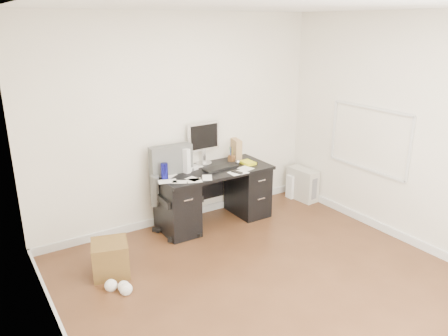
{
  "coord_description": "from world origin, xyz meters",
  "views": [
    {
      "loc": [
        -2.48,
        -2.95,
        2.57
      ],
      "look_at": [
        0.17,
        1.2,
        0.92
      ],
      "focal_mm": 35.0,
      "sensor_mm": 36.0,
      "label": 1
    }
  ],
  "objects_px": {
    "desk": "(214,194)",
    "wicker_basket": "(110,258)",
    "keyboard": "(220,168)",
    "pc_tower": "(302,184)",
    "office_chair": "(178,192)",
    "lcd_monitor": "(204,143)"
  },
  "relations": [
    {
      "from": "pc_tower",
      "to": "wicker_basket",
      "type": "xyz_separation_m",
      "value": [
        -3.14,
        -0.47,
        -0.05
      ]
    },
    {
      "from": "desk",
      "to": "office_chair",
      "type": "bearing_deg",
      "value": -178.32
    },
    {
      "from": "desk",
      "to": "pc_tower",
      "type": "bearing_deg",
      "value": -1.39
    },
    {
      "from": "office_chair",
      "to": "pc_tower",
      "type": "xyz_separation_m",
      "value": [
        2.08,
        -0.02,
        -0.31
      ]
    },
    {
      "from": "wicker_basket",
      "to": "keyboard",
      "type": "bearing_deg",
      "value": 15.76
    },
    {
      "from": "office_chair",
      "to": "pc_tower",
      "type": "distance_m",
      "value": 2.11
    },
    {
      "from": "desk",
      "to": "keyboard",
      "type": "xyz_separation_m",
      "value": [
        0.08,
        -0.03,
        0.36
      ]
    },
    {
      "from": "lcd_monitor",
      "to": "pc_tower",
      "type": "relative_size",
      "value": 1.21
    },
    {
      "from": "desk",
      "to": "keyboard",
      "type": "relative_size",
      "value": 3.14
    },
    {
      "from": "desk",
      "to": "wicker_basket",
      "type": "height_order",
      "value": "desk"
    },
    {
      "from": "office_chair",
      "to": "pc_tower",
      "type": "bearing_deg",
      "value": 1.93
    },
    {
      "from": "lcd_monitor",
      "to": "keyboard",
      "type": "xyz_separation_m",
      "value": [
        0.08,
        -0.29,
        -0.28
      ]
    },
    {
      "from": "keyboard",
      "to": "pc_tower",
      "type": "relative_size",
      "value": 1.0
    },
    {
      "from": "desk",
      "to": "wicker_basket",
      "type": "relative_size",
      "value": 4.03
    },
    {
      "from": "lcd_monitor",
      "to": "pc_tower",
      "type": "xyz_separation_m",
      "value": [
        1.54,
        -0.29,
        -0.8
      ]
    },
    {
      "from": "pc_tower",
      "to": "office_chair",
      "type": "bearing_deg",
      "value": 175.11
    },
    {
      "from": "desk",
      "to": "office_chair",
      "type": "relative_size",
      "value": 1.35
    },
    {
      "from": "lcd_monitor",
      "to": "wicker_basket",
      "type": "xyz_separation_m",
      "value": [
        -1.6,
        -0.76,
        -0.85
      ]
    },
    {
      "from": "keyboard",
      "to": "office_chair",
      "type": "height_order",
      "value": "office_chair"
    },
    {
      "from": "desk",
      "to": "pc_tower",
      "type": "distance_m",
      "value": 1.55
    },
    {
      "from": "desk",
      "to": "lcd_monitor",
      "type": "bearing_deg",
      "value": 90.19
    },
    {
      "from": "keyboard",
      "to": "wicker_basket",
      "type": "distance_m",
      "value": 1.84
    }
  ]
}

